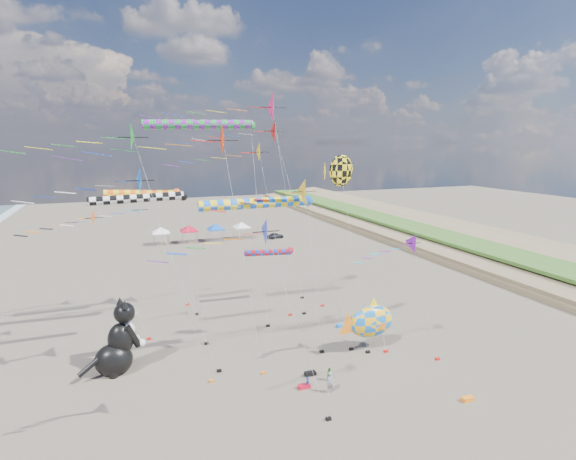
% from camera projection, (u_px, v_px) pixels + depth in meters
% --- Properties ---
extents(ground, '(260.00, 260.00, 0.00)m').
position_uv_depth(ground, '(351.00, 437.00, 28.30)').
color(ground, brown).
rests_on(ground, ground).
extents(delta_kite_0, '(14.51, 3.20, 23.29)m').
position_uv_depth(delta_kite_0, '(274.00, 108.00, 43.20)').
color(delta_kite_0, '#F71867').
rests_on(delta_kite_0, ground).
extents(delta_kite_1, '(9.24, 1.82, 14.14)m').
position_uv_depth(delta_kite_1, '(271.00, 236.00, 26.13)').
color(delta_kite_1, '#1A2FCA').
rests_on(delta_kite_1, ground).
extents(delta_kite_2, '(14.08, 2.65, 20.77)m').
position_uv_depth(delta_kite_2, '(276.00, 133.00, 45.21)').
color(delta_kite_2, red).
rests_on(delta_kite_2, ground).
extents(delta_kite_3, '(7.23, 1.73, 11.02)m').
position_uv_depth(delta_kite_3, '(416.00, 251.00, 35.40)').
color(delta_kite_3, '#7814A2').
rests_on(delta_kite_3, ground).
extents(delta_kite_4, '(11.17, 2.34, 15.66)m').
position_uv_depth(delta_kite_4, '(305.00, 194.00, 35.76)').
color(delta_kite_4, yellow).
rests_on(delta_kite_4, ground).
extents(delta_kite_5, '(10.60, 1.78, 12.22)m').
position_uv_depth(delta_kite_5, '(138.00, 213.00, 47.33)').
color(delta_kite_5, '#2695DF').
rests_on(delta_kite_5, ground).
extents(delta_kite_6, '(12.03, 2.18, 16.75)m').
position_uv_depth(delta_kite_6, '(137.00, 184.00, 31.47)').
color(delta_kite_6, blue).
rests_on(delta_kite_6, ground).
extents(delta_kite_7, '(12.88, 2.48, 19.71)m').
position_uv_depth(delta_kite_7, '(211.00, 143.00, 31.22)').
color(delta_kite_7, red).
rests_on(delta_kite_7, ground).
extents(delta_kite_8, '(13.05, 2.12, 19.70)m').
position_uv_depth(delta_kite_8, '(116.00, 142.00, 29.25)').
color(delta_kite_8, '#157C20').
rests_on(delta_kite_8, ground).
extents(delta_kite_9, '(10.18, 1.66, 12.71)m').
position_uv_depth(delta_kite_9, '(74.00, 223.00, 38.13)').
color(delta_kite_9, '#F55B11').
rests_on(delta_kite_9, ground).
extents(delta_kite_10, '(12.03, 2.13, 18.44)m').
position_uv_depth(delta_kite_10, '(246.00, 155.00, 43.21)').
color(delta_kite_10, yellow).
rests_on(delta_kite_10, ground).
extents(windsock_0, '(10.53, 0.88, 14.02)m').
position_uv_depth(windsock_0, '(261.00, 203.00, 35.12)').
color(windsock_0, blue).
rests_on(windsock_0, ground).
extents(windsock_1, '(8.51, 0.87, 13.69)m').
position_uv_depth(windsock_1, '(146.00, 194.00, 44.19)').
color(windsock_1, '#FF5915').
rests_on(windsock_1, ground).
extents(windsock_2, '(9.18, 0.74, 14.10)m').
position_uv_depth(windsock_2, '(142.00, 199.00, 36.92)').
color(windsock_2, black).
rests_on(windsock_2, ground).
extents(windsock_3, '(11.17, 0.89, 20.23)m').
position_uv_depth(windsock_3, '(204.00, 125.00, 39.43)').
color(windsock_3, '#1A8F34').
rests_on(windsock_3, ground).
extents(windsock_4, '(7.10, 0.74, 6.37)m').
position_uv_depth(windsock_4, '(271.00, 252.00, 50.92)').
color(windsock_4, red).
rests_on(windsock_4, ground).
extents(angelfish_kite, '(3.74, 3.02, 17.23)m').
position_uv_depth(angelfish_kite, '(339.00, 172.00, 37.58)').
color(angelfish_kite, yellow).
rests_on(angelfish_kite, ground).
extents(cat_inflatable, '(4.97, 3.63, 6.04)m').
position_uv_depth(cat_inflatable, '(117.00, 337.00, 35.68)').
color(cat_inflatable, black).
rests_on(cat_inflatable, ground).
extents(fish_inflatable, '(5.81, 2.23, 4.88)m').
position_uv_depth(fish_inflatable, '(371.00, 321.00, 39.71)').
color(fish_inflatable, blue).
rests_on(fish_inflatable, ground).
extents(person_adult, '(0.63, 0.44, 1.63)m').
position_uv_depth(person_adult, '(330.00, 383.00, 33.11)').
color(person_adult, gray).
rests_on(person_adult, ground).
extents(child_green, '(0.57, 0.48, 1.06)m').
position_uv_depth(child_green, '(330.00, 374.00, 34.88)').
color(child_green, '#207823').
rests_on(child_green, ground).
extents(child_blue, '(0.51, 0.58, 0.94)m').
position_uv_depth(child_blue, '(307.00, 382.00, 33.78)').
color(child_blue, blue).
rests_on(child_blue, ground).
extents(kite_bag_0, '(0.90, 0.44, 0.30)m').
position_uv_depth(kite_bag_0, '(341.00, 325.00, 45.11)').
color(kite_bag_0, blue).
rests_on(kite_bag_0, ground).
extents(kite_bag_1, '(0.90, 0.44, 0.30)m').
position_uv_depth(kite_bag_1, '(304.00, 386.00, 33.84)').
color(kite_bag_1, red).
rests_on(kite_bag_1, ground).
extents(kite_bag_2, '(0.90, 0.44, 0.30)m').
position_uv_depth(kite_bag_2, '(310.00, 373.00, 35.73)').
color(kite_bag_2, black).
rests_on(kite_bag_2, ground).
extents(kite_bag_3, '(0.90, 0.44, 0.30)m').
position_uv_depth(kite_bag_3, '(468.00, 399.00, 32.18)').
color(kite_bag_3, orange).
rests_on(kite_bag_3, ground).
extents(tent_row, '(19.20, 4.20, 3.80)m').
position_uv_depth(tent_row, '(202.00, 225.00, 83.27)').
color(tent_row, white).
rests_on(tent_row, ground).
extents(parked_car, '(3.43, 1.84, 1.11)m').
position_uv_depth(parked_car, '(275.00, 236.00, 86.68)').
color(parked_car, '#26262D').
rests_on(parked_car, ground).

